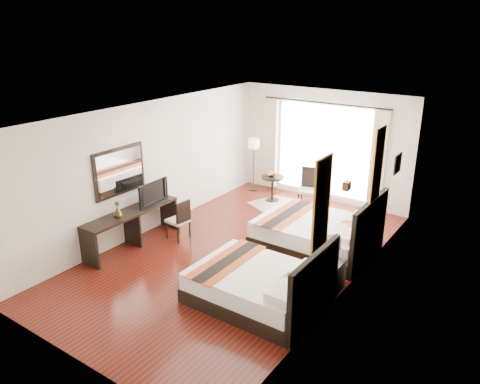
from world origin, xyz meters
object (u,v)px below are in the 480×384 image
Objects in this scene: vase at (326,263)px; side_table at (272,189)px; desk_chair at (179,227)px; floor_lamp at (254,147)px; console_desk at (132,228)px; bed_far at (318,233)px; television at (150,192)px; nightstand at (328,276)px; bed_near at (261,286)px; window_chair at (308,196)px; fruit_bowl at (272,175)px; table_lamp at (333,245)px.

side_table is at bearing 132.76° from vase.
floor_lamp is (-0.34, 3.41, 0.94)m from desk_chair.
desk_chair reaches higher than console_desk.
bed_far reaches higher than television.
bed_near is at bearing -126.17° from nightstand.
nightstand is 0.52× the size of window_chair.
fruit_bowl is (0.80, -0.39, -0.53)m from floor_lamp.
bed_far is 2.25× the size of window_chair.
floor_lamp is 1.44× the size of window_chair.
fruit_bowl is (-2.23, 4.05, 0.37)m from bed_near.
television reaches higher than desk_chair.
window_chair is (1.81, -0.33, -0.90)m from floor_lamp.
table_lamp is 5.02m from floor_lamp.
television is 3.64m from floor_lamp.
bed_near is at bearing 0.53° from window_chair.
television is (-3.96, -0.32, 0.22)m from table_lamp.
vase is 0.14× the size of television.
bed_near reaches higher than fruit_bowl.
nightstand is 3.68m from window_chair.
console_desk is 1.53× the size of floor_lamp.
vase is 0.14× the size of desk_chair.
console_desk is 4.35m from window_chair.
fruit_bowl is at bearing -25.94° from floor_lamp.
console_desk is at bearing -43.85° from window_chair.
side_table is at bearing 133.84° from nightstand.
bed_near is 1.45× the size of floor_lamp.
vase is 4.03m from console_desk.
nightstand is at bearing 53.83° from bed_near.
window_chair is at bearing -34.39° from television.
console_desk is (-3.99, -0.60, -0.18)m from vase.
bed_far reaches higher than console_desk.
side_table is at bearing 140.43° from bed_far.
fruit_bowl is at bearing 134.05° from nightstand.
nightstand is 4.23m from side_table.
desk_chair is (-3.42, 0.04, 0.01)m from nightstand.
television is at bearing -179.21° from vase.
console_desk reaches higher than side_table.
bed_far is at bearing 119.71° from vase.
console_desk is at bearing -171.37° from vase.
bed_near reaches higher than vase.
side_table is (-2.94, 3.18, -0.23)m from vase.
window_chair is (0.98, 0.07, -0.02)m from side_table.
console_desk is at bearing -105.10° from fruit_bowl.
vase is (0.73, 0.87, 0.25)m from bed_near.
console_desk is at bearing 174.83° from television.
bed_near is 1.17m from vase.
bed_near is 17.58× the size of vase.
floor_lamp is 1.27m from side_table.
television reaches higher than fruit_bowl.
desk_chair is at bearing -178.27° from table_lamp.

